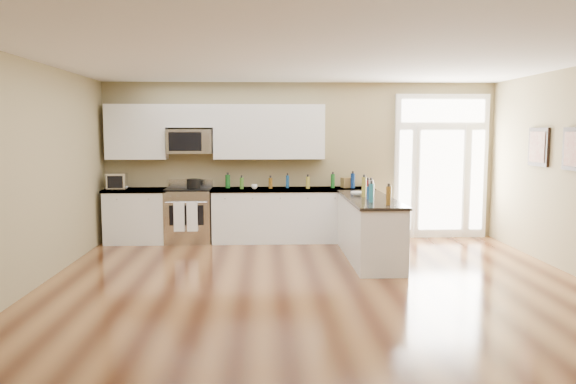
{
  "coord_description": "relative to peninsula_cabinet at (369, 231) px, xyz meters",
  "views": [
    {
      "loc": [
        -0.66,
        -6.08,
        1.94
      ],
      "look_at": [
        -0.32,
        2.0,
        1.06
      ],
      "focal_mm": 35.0,
      "sensor_mm": 36.0,
      "label": 1
    }
  ],
  "objects": [
    {
      "name": "ground",
      "position": [
        -0.93,
        -2.24,
        -0.43
      ],
      "size": [
        8.0,
        8.0,
        0.0
      ],
      "primitive_type": "plane",
      "color": "#482514"
    },
    {
      "name": "room_shell",
      "position": [
        -0.93,
        -2.24,
        1.27
      ],
      "size": [
        8.0,
        8.0,
        8.0
      ],
      "color": "#95865E",
      "rests_on": "ground"
    },
    {
      "name": "back_cabinet_left",
      "position": [
        -3.8,
        1.45,
        0.0
      ],
      "size": [
        1.1,
        0.66,
        0.94
      ],
      "color": "white",
      "rests_on": "ground"
    },
    {
      "name": "back_cabinet_right",
      "position": [
        -1.08,
        1.45,
        0.0
      ],
      "size": [
        2.85,
        0.66,
        0.94
      ],
      "color": "white",
      "rests_on": "ground"
    },
    {
      "name": "peninsula_cabinet",
      "position": [
        0.0,
        0.0,
        0.0
      ],
      "size": [
        0.69,
        2.32,
        0.94
      ],
      "color": "white",
      "rests_on": "ground"
    },
    {
      "name": "upper_cabinet_left",
      "position": [
        -3.81,
        1.59,
        1.49
      ],
      "size": [
        1.04,
        0.33,
        0.95
      ],
      "primitive_type": "cube",
      "color": "white",
      "rests_on": "room_shell"
    },
    {
      "name": "upper_cabinet_right",
      "position": [
        -1.5,
        1.59,
        1.49
      ],
      "size": [
        1.94,
        0.33,
        0.95
      ],
      "primitive_type": "cube",
      "color": "white",
      "rests_on": "room_shell"
    },
    {
      "name": "upper_cabinet_short",
      "position": [
        -2.88,
        1.59,
        1.77
      ],
      "size": [
        0.82,
        0.33,
        0.4
      ],
      "primitive_type": "cube",
      "color": "white",
      "rests_on": "room_shell"
    },
    {
      "name": "microwave",
      "position": [
        -2.88,
        1.56,
        1.33
      ],
      "size": [
        0.78,
        0.41,
        0.42
      ],
      "color": "silver",
      "rests_on": "room_shell"
    },
    {
      "name": "entry_door",
      "position": [
        1.62,
        1.71,
        0.87
      ],
      "size": [
        1.7,
        0.1,
        2.6
      ],
      "color": "white",
      "rests_on": "ground"
    },
    {
      "name": "wall_art_near",
      "position": [
        2.54,
        -0.04,
        1.27
      ],
      "size": [
        0.05,
        0.58,
        0.58
      ],
      "color": "black",
      "rests_on": "room_shell"
    },
    {
      "name": "wall_art_far",
      "position": [
        2.54,
        -1.04,
        1.27
      ],
      "size": [
        0.05,
        0.58,
        0.58
      ],
      "color": "black",
      "rests_on": "room_shell"
    },
    {
      "name": "kitchen_range",
      "position": [
        -2.9,
        1.45,
        0.04
      ],
      "size": [
        0.79,
        0.7,
        1.08
      ],
      "color": "silver",
      "rests_on": "ground"
    },
    {
      "name": "stockpot",
      "position": [
        -2.8,
        1.35,
        0.61
      ],
      "size": [
        0.29,
        0.29,
        0.18
      ],
      "primitive_type": "cylinder",
      "rotation": [
        0.0,
        0.0,
        -0.25
      ],
      "color": "black",
      "rests_on": "kitchen_range"
    },
    {
      "name": "toaster_oven",
      "position": [
        -4.12,
        1.42,
        0.64
      ],
      "size": [
        0.33,
        0.26,
        0.28
      ],
      "primitive_type": "cube",
      "rotation": [
        0.0,
        0.0,
        0.03
      ],
      "color": "silver",
      "rests_on": "back_cabinet_left"
    },
    {
      "name": "cardboard_box",
      "position": [
        -0.1,
        1.54,
        0.59
      ],
      "size": [
        0.25,
        0.21,
        0.18
      ],
      "primitive_type": "cube",
      "rotation": [
        0.0,
        0.0,
        0.29
      ],
      "color": "brown",
      "rests_on": "back_cabinet_right"
    },
    {
      "name": "bowl_left",
      "position": [
        -4.03,
        1.4,
        0.53
      ],
      "size": [
        0.25,
        0.25,
        0.05
      ],
      "primitive_type": "imported",
      "rotation": [
        0.0,
        0.0,
        0.42
      ],
      "color": "white",
      "rests_on": "back_cabinet_left"
    },
    {
      "name": "bowl_peninsula",
      "position": [
        -0.15,
        0.25,
        0.54
      ],
      "size": [
        0.25,
        0.25,
        0.06
      ],
      "primitive_type": "imported",
      "rotation": [
        0.0,
        0.0,
        -0.3
      ],
      "color": "white",
      "rests_on": "peninsula_cabinet"
    },
    {
      "name": "cup_counter",
      "position": [
        -1.75,
        1.34,
        0.55
      ],
      "size": [
        0.11,
        0.11,
        0.08
      ],
      "primitive_type": "imported",
      "rotation": [
        0.0,
        0.0,
        -0.09
      ],
      "color": "white",
      "rests_on": "back_cabinet_right"
    },
    {
      "name": "counter_bottles",
      "position": [
        -0.56,
        0.71,
        0.62
      ],
      "size": [
        2.42,
        2.44,
        0.3
      ],
      "color": "#19591E",
      "rests_on": "back_cabinet_right"
    }
  ]
}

